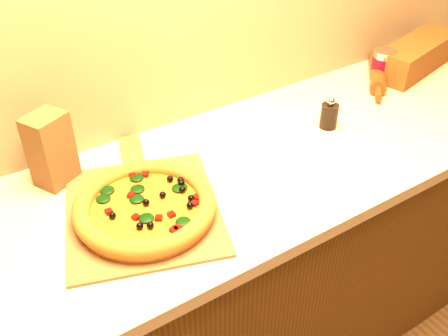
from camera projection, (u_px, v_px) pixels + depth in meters
cabinet at (210, 289)px, 1.69m from camera, size 2.80×0.65×0.86m
countertop at (207, 185)px, 1.42m from camera, size 2.84×0.68×0.04m
pizza_peel at (142, 206)px, 1.31m from camera, size 0.50×0.62×0.01m
pizza at (145, 207)px, 1.26m from camera, size 0.36×0.36×0.05m
pepper_grinder at (329, 115)px, 1.61m from camera, size 0.06×0.06×0.11m
rolling_pin at (377, 72)px, 1.90m from camera, size 0.32×0.32×0.06m
coffee_canister at (383, 65)px, 1.87m from camera, size 0.09×0.09×0.12m
bread_bag at (416, 55)px, 1.95m from camera, size 0.44×0.23×0.12m
paper_bag at (51, 150)px, 1.34m from camera, size 0.13×0.12×0.21m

